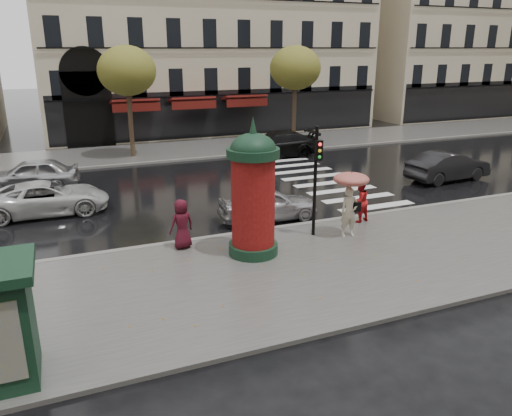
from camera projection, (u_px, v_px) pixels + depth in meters
name	position (u px, v px, depth m)	size (l,w,h in m)	color
ground	(293.00, 265.00, 15.61)	(160.00, 160.00, 0.00)	black
near_sidewalk	(300.00, 269.00, 15.15)	(90.00, 7.00, 0.12)	#474744
far_sidewalk	(162.00, 152.00, 32.31)	(90.00, 6.00, 0.12)	#474744
near_kerb	(256.00, 231.00, 18.23)	(90.00, 0.25, 0.14)	slate
far_kerb	(173.00, 161.00, 29.67)	(90.00, 0.25, 0.14)	slate
zebra_crossing	(314.00, 177.00, 26.24)	(3.60, 11.75, 0.01)	silver
tree_far_left	(127.00, 71.00, 29.14)	(3.40, 3.40, 6.64)	#38281C
tree_far_right	(295.00, 68.00, 33.14)	(3.40, 3.40, 6.64)	#38281C
woman_umbrella	(350.00, 194.00, 17.20)	(1.23, 1.23, 2.36)	beige
woman_red	(360.00, 201.00, 18.89)	(0.80, 0.62, 1.64)	red
man_burgundy	(182.00, 224.00, 16.38)	(0.81, 0.53, 1.66)	#460E1B
morris_column	(253.00, 190.00, 15.54)	(1.64, 1.64, 4.41)	#13301F
traffic_light	(316.00, 171.00, 16.99)	(0.26, 0.37, 3.86)	black
car_silver	(268.00, 204.00, 19.47)	(1.57, 3.89, 1.33)	#B7B6BB
car_darkgrey	(448.00, 166.00, 25.31)	(1.57, 4.51, 1.49)	black
car_white	(47.00, 198.00, 20.18)	(2.23, 4.83, 1.34)	silver
car_black	(276.00, 144.00, 30.85)	(2.16, 5.31, 1.54)	black
car_far_silver	(31.00, 174.00, 23.64)	(1.76, 4.37, 1.49)	#AAAAAF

